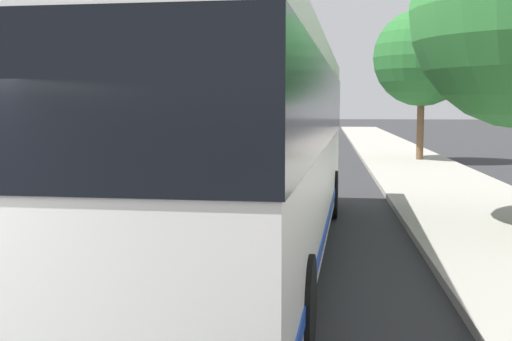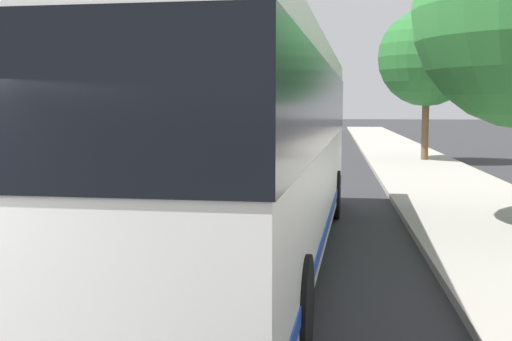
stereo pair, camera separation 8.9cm
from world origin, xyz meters
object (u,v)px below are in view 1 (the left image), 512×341
at_px(car_side_street, 313,127).
at_px(car_oncoming, 256,129).
at_px(car_far_distant, 234,135).
at_px(coach_bus, 245,136).
at_px(car_behind_bus, 300,132).
at_px(roadside_tree_far_block, 422,58).

distance_m(car_side_street, car_oncoming, 7.19).
bearing_deg(car_far_distant, coach_bus, 9.74).
height_order(coach_bus, car_behind_bus, coach_bus).
bearing_deg(car_side_street, car_far_distant, 161.62).
relative_size(coach_bus, car_behind_bus, 2.70).
bearing_deg(car_oncoming, coach_bus, 3.20).
relative_size(car_side_street, car_oncoming, 1.04).
bearing_deg(car_far_distant, roadside_tree_far_block, 43.11).
bearing_deg(car_side_street, roadside_tree_far_block, -169.32).
bearing_deg(car_oncoming, car_behind_bus, 32.06).
height_order(car_side_street, roadside_tree_far_block, roadside_tree_far_block).
relative_size(coach_bus, car_side_street, 2.68).
bearing_deg(car_side_street, coach_bus, 178.88).
xyz_separation_m(car_far_distant, car_side_street, (13.68, -4.29, 0.00)).
height_order(coach_bus, roadside_tree_far_block, roadside_tree_far_block).
height_order(coach_bus, car_side_street, coach_bus).
bearing_deg(roadside_tree_far_block, car_oncoming, 26.24).
xyz_separation_m(car_side_street, roadside_tree_far_block, (-23.89, -4.92, 3.61)).
bearing_deg(roadside_tree_far_block, car_behind_bus, 22.67).
xyz_separation_m(car_behind_bus, car_oncoming, (4.75, 3.33, -0.01)).
xyz_separation_m(car_far_distant, roadside_tree_far_block, (-10.21, -9.21, 3.61)).
relative_size(coach_bus, car_far_distant, 3.02).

